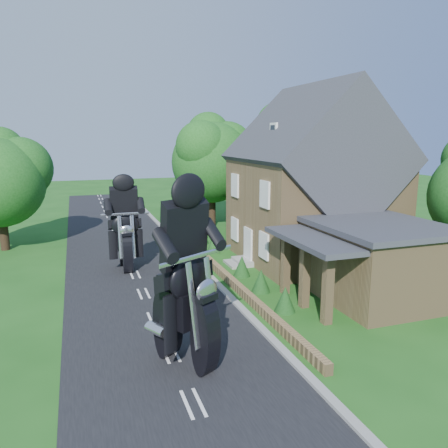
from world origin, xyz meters
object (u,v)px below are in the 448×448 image
object	(u,v)px
house	(313,186)
motorcycle_follow	(126,256)
annex	(375,260)
garden_wall	(218,269)
motorcycle_lead	(186,338)

from	to	relation	value
house	motorcycle_follow	bearing A→B (deg)	174.15
annex	house	bearing A→B (deg)	84.76
house	annex	size ratio (longest dim) A/B	1.45
garden_wall	house	size ratio (longest dim) A/B	2.15
house	motorcycle_lead	size ratio (longest dim) A/B	5.17
garden_wall	motorcycle_lead	xyz separation A→B (m)	(-3.96, -8.90, 0.72)
house	motorcycle_follow	size ratio (longest dim) A/B	6.04
motorcycle_lead	house	bearing A→B (deg)	-165.04
motorcycle_lead	motorcycle_follow	distance (m)	11.02
motorcycle_follow	annex	bearing A→B (deg)	142.13
house	motorcycle_follow	xyz separation A→B (m)	(-10.79, 1.10, -3.55)
annex	motorcycle_lead	bearing A→B (deg)	-161.97
annex	garden_wall	bearing A→B (deg)	133.84
house	garden_wall	bearing A→B (deg)	-170.83
annex	motorcycle_lead	xyz separation A→B (m)	(-9.53, -3.10, -0.84)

